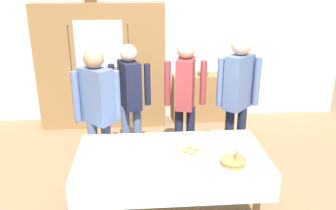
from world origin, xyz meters
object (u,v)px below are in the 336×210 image
at_px(tea_cup_back_edge, 208,139).
at_px(tea_cup_far_right, 107,167).
at_px(bread_basket, 233,161).
at_px(bookshelf_low, 202,97).
at_px(person_near_right_end, 238,91).
at_px(tea_cup_mid_left, 186,167).
at_px(book_stack, 203,73).
at_px(person_behind_table_right, 185,92).
at_px(person_by_cabinet, 97,106).
at_px(spoon_mid_right, 139,154).
at_px(dining_table, 171,164).
at_px(tea_cup_center, 95,156).
at_px(wall_cabinet, 102,66).
at_px(pastry_plate, 191,151).
at_px(spoon_near_right, 149,147).
at_px(person_beside_shelf, 130,94).
at_px(tea_cup_near_left, 244,141).

distance_m(tea_cup_back_edge, tea_cup_far_right, 1.11).
bearing_deg(bread_basket, tea_cup_far_right, 179.52).
relative_size(bookshelf_low, tea_cup_back_edge, 7.72).
bearing_deg(person_near_right_end, tea_cup_mid_left, -122.69).
distance_m(book_stack, person_behind_table_right, 1.63).
bearing_deg(person_by_cabinet, spoon_mid_right, -55.41).
relative_size(dining_table, person_by_cabinet, 1.10).
bearing_deg(person_near_right_end, tea_cup_center, -149.75).
distance_m(bookshelf_low, bread_basket, 2.91).
distance_m(tea_cup_center, bread_basket, 1.29).
relative_size(wall_cabinet, book_stack, 10.95).
height_order(dining_table, tea_cup_far_right, tea_cup_far_right).
bearing_deg(tea_cup_mid_left, tea_cup_center, 162.61).
distance_m(tea_cup_far_right, person_behind_table_right, 1.60).
distance_m(tea_cup_far_right, person_by_cabinet, 0.96).
relative_size(pastry_plate, person_near_right_end, 0.16).
height_order(person_near_right_end, person_behind_table_right, person_near_right_end).
height_order(book_stack, spoon_mid_right, book_stack).
relative_size(spoon_near_right, person_behind_table_right, 0.07).
bearing_deg(person_by_cabinet, tea_cup_mid_left, -48.35).
bearing_deg(bread_basket, tea_cup_center, 170.78).
distance_m(book_stack, bread_basket, 2.88).
distance_m(spoon_mid_right, person_near_right_end, 1.51).
xyz_separation_m(wall_cabinet, spoon_near_right, (0.69, -2.43, -0.24)).
relative_size(tea_cup_mid_left, person_behind_table_right, 0.08).
xyz_separation_m(tea_cup_far_right, pastry_plate, (0.79, 0.25, -0.01)).
relative_size(bookshelf_low, person_behind_table_right, 0.60).
relative_size(dining_table, tea_cup_mid_left, 14.12).
relative_size(tea_cup_mid_left, person_near_right_end, 0.07).
bearing_deg(tea_cup_far_right, wall_cabinet, 96.12).
distance_m(bread_basket, person_beside_shelf, 1.76).
bearing_deg(dining_table, person_beside_shelf, 108.77).
xyz_separation_m(person_behind_table_right, person_by_cabinet, (-1.03, -0.41, 0.00)).
height_order(book_stack, tea_cup_near_left, book_stack).
xyz_separation_m(tea_cup_far_right, person_behind_table_right, (0.86, 1.32, 0.24)).
height_order(dining_table, tea_cup_near_left, tea_cup_near_left).
relative_size(tea_cup_center, pastry_plate, 0.46).
bearing_deg(tea_cup_mid_left, person_beside_shelf, 109.05).
relative_size(bookshelf_low, tea_cup_mid_left, 7.72).
xyz_separation_m(tea_cup_far_right, spoon_mid_right, (0.29, 0.26, -0.02)).
xyz_separation_m(tea_cup_far_right, tea_cup_near_left, (1.36, 0.41, 0.00)).
distance_m(bookshelf_low, person_beside_shelf, 1.92).
xyz_separation_m(tea_cup_far_right, bread_basket, (1.14, -0.01, 0.01)).
height_order(tea_cup_mid_left, tea_cup_near_left, same).
relative_size(tea_cup_back_edge, person_by_cabinet, 0.08).
relative_size(tea_cup_far_right, tea_cup_mid_left, 1.00).
height_order(dining_table, tea_cup_center, tea_cup_center).
bearing_deg(pastry_plate, spoon_near_right, 162.06).
height_order(dining_table, spoon_mid_right, spoon_mid_right).
bearing_deg(tea_cup_mid_left, tea_cup_back_edge, 61.10).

